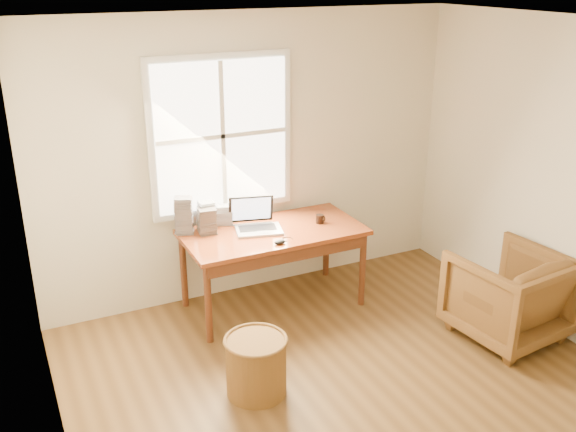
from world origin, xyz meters
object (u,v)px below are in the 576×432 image
object	(u,v)px
desk	(273,232)
coffee_mug	(320,219)
laptop	(259,214)
wicker_stool	(256,366)
armchair	(508,295)
cd_stack_a	(206,216)

from	to	relation	value
desk	coffee_mug	world-z (taller)	coffee_mug
laptop	wicker_stool	bearing A→B (deg)	-100.04
armchair	coffee_mug	xyz separation A→B (m)	(-1.10, 1.29, 0.41)
armchair	coffee_mug	world-z (taller)	coffee_mug
laptop	coffee_mug	distance (m)	0.59
wicker_stool	cd_stack_a	xyz separation A→B (m)	(0.13, 1.40, 0.66)
desk	wicker_stool	world-z (taller)	desk
wicker_stool	cd_stack_a	bearing A→B (deg)	84.59
wicker_stool	coffee_mug	distance (m)	1.66
wicker_stool	coffee_mug	bearing A→B (deg)	44.82
wicker_stool	laptop	distance (m)	1.45
armchair	wicker_stool	world-z (taller)	armchair
laptop	cd_stack_a	distance (m)	0.47
coffee_mug	cd_stack_a	world-z (taller)	cd_stack_a
laptop	cd_stack_a	bearing A→B (deg)	163.51
desk	coffee_mug	bearing A→B (deg)	-4.23
desk	coffee_mug	distance (m)	0.46
laptop	coffee_mug	size ratio (longest dim) A/B	5.55
wicker_stool	desk	bearing A→B (deg)	60.04
wicker_stool	cd_stack_a	world-z (taller)	cd_stack_a
armchair	coffee_mug	size ratio (longest dim) A/B	10.35
laptop	cd_stack_a	size ratio (longest dim) A/B	1.75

